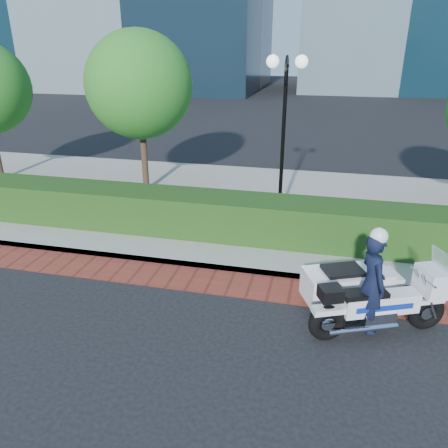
# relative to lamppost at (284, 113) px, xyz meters

# --- Properties ---
(ground) EXTENTS (120.00, 120.00, 0.00)m
(ground) POSITION_rel_lamppost_xyz_m (-1.00, -5.20, -2.96)
(ground) COLOR black
(ground) RESTS_ON ground
(brick_strip) EXTENTS (60.00, 1.00, 0.01)m
(brick_strip) POSITION_rel_lamppost_xyz_m (-1.00, -3.70, -2.95)
(brick_strip) COLOR maroon
(brick_strip) RESTS_ON ground
(sidewalk) EXTENTS (60.00, 8.00, 0.15)m
(sidewalk) POSITION_rel_lamppost_xyz_m (-1.00, 0.80, -2.88)
(sidewalk) COLOR gray
(sidewalk) RESTS_ON ground
(hedge_main) EXTENTS (18.00, 1.20, 1.00)m
(hedge_main) POSITION_rel_lamppost_xyz_m (-1.00, -1.60, -2.31)
(hedge_main) COLOR black
(hedge_main) RESTS_ON sidewalk
(lamppost) EXTENTS (1.02, 0.70, 4.21)m
(lamppost) POSITION_rel_lamppost_xyz_m (0.00, 0.00, 0.00)
(lamppost) COLOR black
(lamppost) RESTS_ON sidewalk
(tree_b) EXTENTS (3.20, 3.20, 4.89)m
(tree_b) POSITION_rel_lamppost_xyz_m (-4.50, 1.30, 0.48)
(tree_b) COLOR #332319
(tree_b) RESTS_ON sidewalk
(police_motorcycle) EXTENTS (2.54, 1.91, 2.00)m
(police_motorcycle) POSITION_rel_lamppost_xyz_m (1.99, -4.47, -2.27)
(police_motorcycle) COLOR black
(police_motorcycle) RESTS_ON ground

